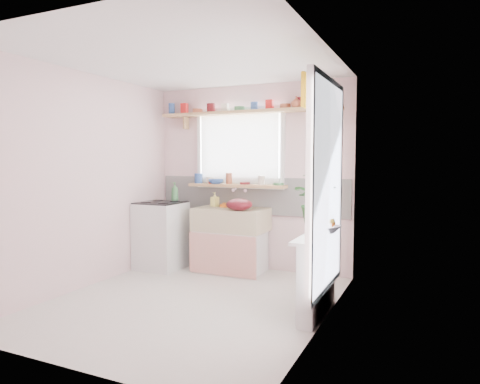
% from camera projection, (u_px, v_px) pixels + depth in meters
% --- Properties ---
extents(room, '(3.20, 3.20, 3.20)m').
position_uv_depth(room, '(278.00, 170.00, 4.90)').
color(room, silver).
rests_on(room, ground).
extents(sink_unit, '(0.95, 0.65, 1.11)m').
position_uv_depth(sink_unit, '(231.00, 239.00, 5.70)').
color(sink_unit, white).
rests_on(sink_unit, ground).
extents(cooker, '(0.58, 0.58, 0.93)m').
position_uv_depth(cooker, '(161.00, 235.00, 5.87)').
color(cooker, white).
rests_on(cooker, ground).
extents(radiator_ledge, '(0.22, 0.95, 0.78)m').
position_uv_depth(radiator_ledge, '(317.00, 274.00, 4.11)').
color(radiator_ledge, white).
rests_on(radiator_ledge, ground).
extents(windowsill, '(1.40, 0.22, 0.04)m').
position_uv_depth(windowsill, '(237.00, 186.00, 5.81)').
color(windowsill, tan).
rests_on(windowsill, room).
extents(pine_shelf, '(2.52, 0.24, 0.04)m').
position_uv_depth(pine_shelf, '(247.00, 112.00, 5.67)').
color(pine_shelf, tan).
rests_on(pine_shelf, room).
extents(shelf_crockery, '(2.47, 0.11, 0.12)m').
position_uv_depth(shelf_crockery, '(244.00, 107.00, 5.68)').
color(shelf_crockery, '#3359A5').
rests_on(shelf_crockery, pine_shelf).
extents(sill_crockery, '(1.35, 0.11, 0.12)m').
position_uv_depth(sill_crockery, '(234.00, 180.00, 5.83)').
color(sill_crockery, '#3359A5').
rests_on(sill_crockery, windowsill).
extents(dish_tray, '(0.45, 0.39, 0.04)m').
position_uv_depth(dish_tray, '(236.00, 205.00, 5.86)').
color(dish_tray, orange).
rests_on(dish_tray, sink_unit).
extents(colander, '(0.35, 0.35, 0.15)m').
position_uv_depth(colander, '(239.00, 205.00, 5.40)').
color(colander, '#550E16').
rests_on(colander, sink_unit).
extents(jade_plant, '(0.64, 0.61, 0.56)m').
position_uv_depth(jade_plant, '(319.00, 202.00, 4.46)').
color(jade_plant, '#245B24').
rests_on(jade_plant, radiator_ledge).
extents(fruit_bowl, '(0.38, 0.38, 0.07)m').
position_uv_depth(fruit_bowl, '(324.00, 229.00, 4.20)').
color(fruit_bowl, silver).
rests_on(fruit_bowl, radiator_ledge).
extents(herb_pot, '(0.13, 0.10, 0.21)m').
position_uv_depth(herb_pot, '(312.00, 222.00, 4.23)').
color(herb_pot, '#2E6026').
rests_on(herb_pot, radiator_ledge).
extents(soap_bottle_sink, '(0.11, 0.11, 0.19)m').
position_uv_depth(soap_bottle_sink, '(215.00, 199.00, 5.87)').
color(soap_bottle_sink, '#DFD763').
rests_on(soap_bottle_sink, sink_unit).
extents(sill_cup, '(0.15, 0.15, 0.09)m').
position_uv_depth(sill_cup, '(210.00, 180.00, 6.05)').
color(sill_cup, '#EEE7CE').
rests_on(sill_cup, windowsill).
extents(sill_bowl, '(0.27, 0.27, 0.06)m').
position_uv_depth(sill_bowl, '(216.00, 182.00, 5.87)').
color(sill_bowl, '#2E5298').
rests_on(sill_bowl, windowsill).
extents(shelf_vase, '(0.16, 0.16, 0.14)m').
position_uv_depth(shelf_vase, '(296.00, 102.00, 5.31)').
color(shelf_vase, '#A34C32').
rests_on(shelf_vase, pine_shelf).
extents(cooker_bottle, '(0.11, 0.11, 0.26)m').
position_uv_depth(cooker_bottle, '(175.00, 192.00, 5.90)').
color(cooker_bottle, '#408049').
rests_on(cooker_bottle, cooker).
extents(fruit, '(0.20, 0.14, 0.10)m').
position_uv_depth(fruit, '(325.00, 223.00, 4.20)').
color(fruit, orange).
rests_on(fruit, fruit_bowl).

